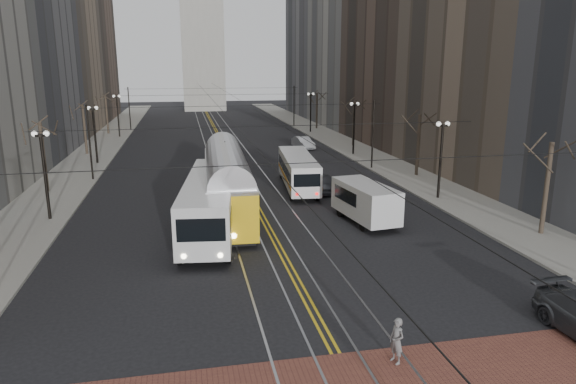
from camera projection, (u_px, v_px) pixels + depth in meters
name	position (u px, v px, depth m)	size (l,w,h in m)	color
ground	(328.00, 340.00, 18.99)	(260.00, 260.00, 0.00)	black
sidewalk_left	(95.00, 153.00, 58.86)	(5.00, 140.00, 0.15)	gray
sidewalk_right	(345.00, 145.00, 64.66)	(5.00, 140.00, 0.15)	gray
streetcar_rails	(226.00, 149.00, 61.78)	(4.80, 130.00, 0.02)	gray
centre_lines	(226.00, 149.00, 61.78)	(0.42, 130.00, 0.01)	gold
building_left_far	(59.00, 6.00, 91.01)	(16.00, 20.00, 40.00)	brown
building_right_mid	(427.00, 6.00, 63.56)	(16.00, 20.00, 34.00)	brown
building_right_far	(335.00, 12.00, 100.88)	(16.00, 20.00, 40.00)	slate
lamp_posts	(240.00, 147.00, 45.65)	(27.60, 57.20, 5.60)	black
street_trees	(233.00, 137.00, 51.83)	(31.68, 53.28, 5.60)	#382D23
trolley_wires	(233.00, 128.00, 51.20)	(25.96, 120.00, 6.60)	black
transit_bus	(211.00, 205.00, 31.03)	(2.74, 13.17, 3.29)	silver
streetcar	(227.00, 188.00, 34.78)	(2.82, 15.16, 3.57)	yellow
rear_bus	(298.00, 172.00, 41.96)	(2.25, 10.37, 2.71)	white
cargo_van	(365.00, 203.00, 32.81)	(2.19, 5.69, 2.52)	silver
sedan_grey	(324.00, 183.00, 40.88)	(1.65, 4.11, 1.40)	#45464D
sedan_silver	(303.00, 143.00, 62.05)	(1.52, 4.36, 1.44)	#A4A6AB
pedestrian_b	(397.00, 341.00, 17.34)	(0.59, 0.39, 1.62)	slate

